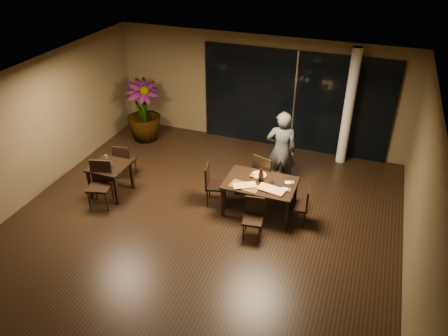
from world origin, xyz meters
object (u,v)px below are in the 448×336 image
(chair_main_far, at_px, (264,173))
(chair_main_right, at_px, (302,204))
(chair_main_left, at_px, (212,182))
(bottle_b, at_px, (262,176))
(main_table, at_px, (260,185))
(diner, at_px, (281,150))
(chair_side_far, at_px, (124,160))
(potted_plant, at_px, (143,111))
(bottle_c, at_px, (261,172))
(bottle_a, at_px, (260,176))
(chair_main_near, at_px, (254,215))
(side_table, at_px, (110,170))
(chair_side_near, at_px, (100,181))

(chair_main_far, height_order, chair_main_right, chair_main_far)
(chair_main_left, relative_size, bottle_b, 3.43)
(main_table, height_order, diner, diner)
(chair_side_far, height_order, diner, diner)
(potted_plant, xyz_separation_m, bottle_c, (4.00, -2.11, 0.07))
(bottle_a, bearing_deg, potted_plant, 151.13)
(chair_side_far, xyz_separation_m, bottle_b, (3.49, -0.16, 0.38))
(chair_main_near, bearing_deg, potted_plant, 136.24)
(potted_plant, bearing_deg, diner, -14.52)
(chair_main_far, bearing_deg, side_table, 37.12)
(diner, bearing_deg, chair_main_right, 109.75)
(chair_main_near, bearing_deg, chair_side_near, 174.47)
(chair_main_right, height_order, chair_side_far, chair_side_far)
(side_table, distance_m, chair_main_left, 2.37)
(chair_side_far, bearing_deg, side_table, 86.69)
(bottle_b, distance_m, bottle_c, 0.11)
(chair_main_far, xyz_separation_m, potted_plant, (-3.93, 1.55, 0.28))
(main_table, height_order, chair_main_near, chair_main_near)
(chair_main_far, bearing_deg, bottle_c, 114.66)
(side_table, height_order, chair_main_left, chair_main_left)
(chair_main_far, distance_m, potted_plant, 4.24)
(side_table, distance_m, chair_side_near, 0.42)
(main_table, distance_m, bottle_c, 0.28)
(potted_plant, bearing_deg, bottle_a, -28.87)
(potted_plant, bearing_deg, side_table, -77.06)
(main_table, height_order, chair_main_left, chair_main_left)
(chair_main_left, height_order, bottle_a, bottle_a)
(chair_side_far, bearing_deg, chair_main_near, 156.09)
(chair_main_near, relative_size, bottle_c, 2.41)
(chair_main_far, relative_size, chair_side_near, 0.99)
(side_table, xyz_separation_m, bottle_c, (3.38, 0.61, 0.30))
(diner, xyz_separation_m, potted_plant, (-4.18, 1.08, -0.10))
(chair_main_right, height_order, chair_side_near, chair_side_near)
(side_table, bearing_deg, bottle_c, 10.31)
(diner, height_order, bottle_b, diner)
(chair_main_left, height_order, bottle_b, bottle_b)
(main_table, distance_m, chair_side_near, 3.50)
(chair_main_far, relative_size, chair_side_far, 1.12)
(bottle_c, bearing_deg, chair_main_right, -12.60)
(potted_plant, bearing_deg, chair_main_left, -37.58)
(chair_main_right, xyz_separation_m, chair_side_far, (-4.39, 0.28, 0.03))
(chair_side_near, bearing_deg, chair_main_right, -3.29)
(chair_main_near, distance_m, bottle_a, 0.93)
(main_table, xyz_separation_m, side_table, (-3.40, -0.50, -0.05))
(chair_main_left, height_order, chair_side_far, chair_main_left)
(side_table, xyz_separation_m, chair_main_left, (2.32, 0.46, -0.09))
(chair_main_near, relative_size, bottle_a, 2.88)
(chair_main_near, distance_m, potted_plant, 5.13)
(bottle_a, bearing_deg, chair_side_near, -164.42)
(chair_main_far, height_order, chair_main_near, chair_main_far)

